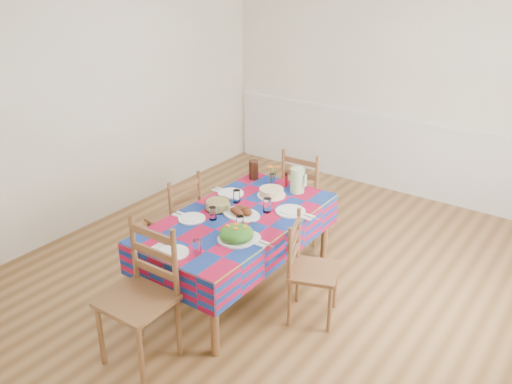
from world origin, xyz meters
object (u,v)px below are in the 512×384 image
Objects in this scene: dining_table at (238,224)px; chair_left at (177,220)px; green_pitcher at (297,180)px; chair_far at (305,195)px; tea_pitcher at (254,170)px; meat_platter at (241,212)px; chair_near at (142,297)px; chair_right at (309,270)px.

dining_table is 0.73m from chair_left.
chair_left is (-0.71, -0.00, -0.17)m from dining_table.
green_pitcher is 0.24× the size of chair_far.
tea_pitcher is at bearing 177.83° from green_pitcher.
meat_platter is 1.17m from chair_near.
chair_near reaches higher than chair_right.
green_pitcher is 0.51m from tea_pitcher.
chair_right is (0.70, -0.05, -0.29)m from meat_platter.
chair_near is at bearing 126.57° from chair_right.
chair_near is at bearing -90.77° from meat_platter.
meat_platter is 1.12m from chair_far.
chair_left is 1.04× the size of chair_right.
chair_right is (0.72, 1.11, -0.08)m from chair_near.
green_pitcher is at bearing 78.76° from dining_table.
chair_far is at bearing 152.67° from chair_left.
dining_table is 1.13m from chair_near.
tea_pitcher is (-0.38, 0.71, 0.07)m from meat_platter.
chair_near is 1.19× the size of chair_right.
chair_far is (0.00, 1.13, -0.14)m from dining_table.
chair_near reaches higher than meat_platter.
chair_left reaches higher than meat_platter.
green_pitcher is 1.24× the size of tea_pitcher.
dining_table is 1.13m from chair_far.
chair_near is at bearing 37.54° from chair_left.
meat_platter is at bearing 87.63° from chair_far.
meat_platter is 0.37× the size of chair_left.
tea_pitcher is at bearing 116.48° from dining_table.
meat_platter is 1.49× the size of green_pitcher.
meat_platter is at bearing 65.44° from dining_table.
chair_far is at bearing 46.05° from tea_pitcher.
tea_pitcher and chair_right have the same top height.
meat_platter is 0.39× the size of chair_right.
meat_platter is at bearing -61.59° from tea_pitcher.
chair_far reaches higher than meat_platter.
chair_right is (1.09, -0.75, -0.36)m from tea_pitcher.
chair_left reaches higher than chair_right.
chair_near is 2.25m from chair_far.
meat_platter is (0.01, 0.03, 0.10)m from dining_table.
dining_table is 0.84m from tea_pitcher.
green_pitcher is (0.13, 0.69, 0.09)m from meat_platter.
dining_table is 2.03× the size of chair_right.
tea_pitcher is 1.92m from chair_near.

